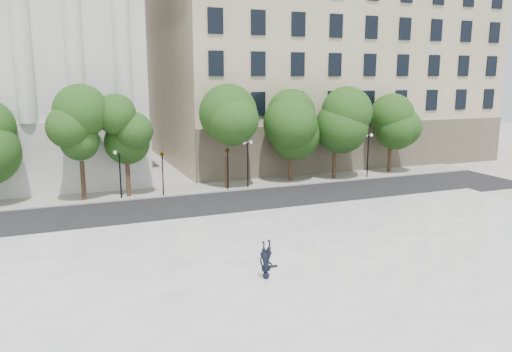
{
  "coord_description": "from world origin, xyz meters",
  "views": [
    {
      "loc": [
        -9.38,
        -16.99,
        9.56
      ],
      "look_at": [
        1.41,
        10.0,
        3.76
      ],
      "focal_mm": 35.0,
      "sensor_mm": 36.0,
      "label": 1
    }
  ],
  "objects_px": {
    "skateboard": "(271,267)",
    "person_lying": "(266,273)",
    "traffic_light_west": "(162,153)",
    "traffic_light_east": "(227,148)"
  },
  "relations": [
    {
      "from": "traffic_light_east",
      "to": "person_lying",
      "type": "xyz_separation_m",
      "value": [
        -4.7,
        -19.44,
        -3.01
      ]
    },
    {
      "from": "person_lying",
      "to": "skateboard",
      "type": "height_order",
      "value": "person_lying"
    },
    {
      "from": "skateboard",
      "to": "person_lying",
      "type": "bearing_deg",
      "value": -123.91
    },
    {
      "from": "traffic_light_west",
      "to": "skateboard",
      "type": "bearing_deg",
      "value": -85.23
    },
    {
      "from": "traffic_light_east",
      "to": "skateboard",
      "type": "height_order",
      "value": "traffic_light_east"
    },
    {
      "from": "skateboard",
      "to": "traffic_light_east",
      "type": "bearing_deg",
      "value": 75.95
    },
    {
      "from": "traffic_light_west",
      "to": "traffic_light_east",
      "type": "relative_size",
      "value": 0.98
    },
    {
      "from": "person_lying",
      "to": "traffic_light_west",
      "type": "bearing_deg",
      "value": 84.87
    },
    {
      "from": "traffic_light_east",
      "to": "person_lying",
      "type": "bearing_deg",
      "value": -103.59
    },
    {
      "from": "traffic_light_west",
      "to": "person_lying",
      "type": "relative_size",
      "value": 2.3
    }
  ]
}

